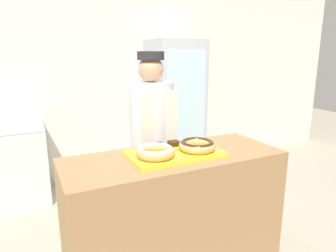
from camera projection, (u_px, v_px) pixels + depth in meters
wall_back at (98, 74)px, 3.77m from camera, size 8.00×0.06×2.70m
display_counter at (174, 218)px, 2.12m from camera, size 1.48×0.58×0.94m
serving_tray at (175, 153)px, 2.00m from camera, size 0.62×0.37×0.02m
donut_light_glaze at (155, 151)px, 1.90m from camera, size 0.25×0.25×0.06m
donut_chocolate_glaze at (197, 145)px, 2.03m from camera, size 0.25×0.25×0.06m
brownie_back_left at (158, 146)px, 2.08m from camera, size 0.07×0.07×0.03m
brownie_back_right at (174, 143)px, 2.14m from camera, size 0.07×0.07×0.03m
baker_person at (152, 142)px, 2.61m from camera, size 0.38×0.38×1.62m
beverage_fridge at (176, 109)px, 3.97m from camera, size 0.65×0.58×1.78m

